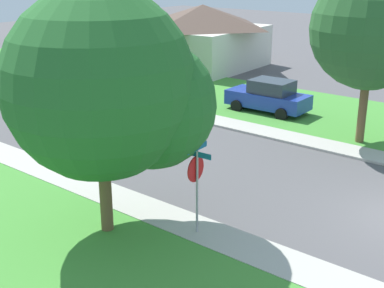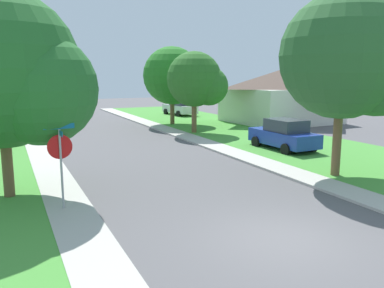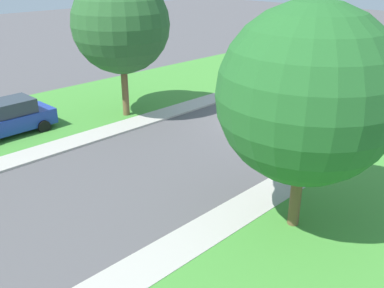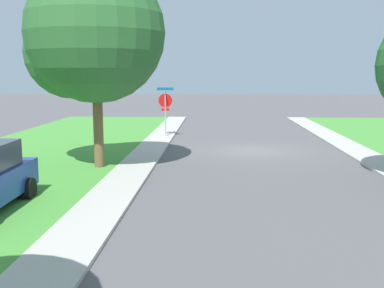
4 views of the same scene
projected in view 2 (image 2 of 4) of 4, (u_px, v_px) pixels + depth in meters
The scene contains 13 objects.
ground_plane at pixel (282, 239), 10.52m from camera, with size 120.00×120.00×0.00m, color #565456.
sidewalk_east at pixel (219, 148), 23.18m from camera, with size 1.40×56.00×0.10m, color #B7B2A8.
lawn_east at pixel (285, 142), 25.14m from camera, with size 8.00×56.00×0.08m, color #479338.
sidewalk_west at pixel (47, 163), 19.26m from camera, with size 1.40×56.00×0.10m, color #B7B2A8.
stop_sign_far_corner at pixel (60, 152), 12.39m from camera, with size 0.92×0.92×2.77m.
car_blue_far_down_street at pixel (284, 135), 22.58m from camera, with size 2.12×4.35×1.76m.
car_silver_kerbside_mid at pixel (180, 107), 40.89m from camera, with size 2.39×4.47×1.76m.
tree_sidewalk_far at pixel (198, 81), 28.25m from camera, with size 4.17×3.88×5.80m.
tree_sidewalk_near at pixel (176, 78), 33.09m from camera, with size 5.11×4.75×6.45m.
tree_corner_large at pixel (351, 60), 16.00m from camera, with size 5.40×5.02×7.46m.
tree_sidewalk_mid at pixel (10, 74), 13.21m from camera, with size 5.66×5.26×7.05m.
tree_across_right at pixel (2, 80), 32.48m from camera, with size 4.93×4.59×6.20m.
house_right_setback at pixel (281, 95), 34.90m from camera, with size 9.50×8.38×4.60m.
Camera 2 is at (-6.35, -7.99, 4.29)m, focal length 37.70 mm.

